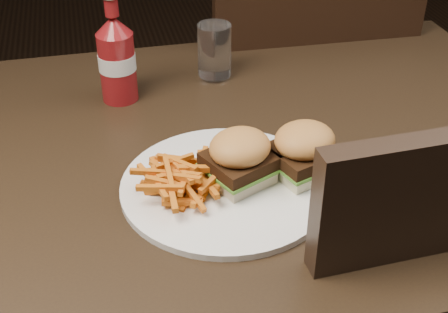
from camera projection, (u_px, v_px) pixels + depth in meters
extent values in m
cube|color=black|center=(214.00, 155.00, 1.01)|extent=(1.20, 0.80, 0.04)
cube|color=black|center=(283.00, 119.00, 1.69)|extent=(0.49, 0.49, 0.05)
cylinder|color=white|center=(226.00, 186.00, 0.89)|extent=(0.30, 0.30, 0.01)
cube|color=beige|center=(239.00, 175.00, 0.89)|extent=(0.10, 0.10, 0.02)
cube|color=#F6F0BB|center=(302.00, 167.00, 0.91)|extent=(0.10, 0.10, 0.02)
cylinder|color=maroon|center=(118.00, 68.00, 1.09)|extent=(0.07, 0.07, 0.13)
cylinder|color=white|center=(214.00, 50.00, 1.16)|extent=(0.08, 0.08, 0.10)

